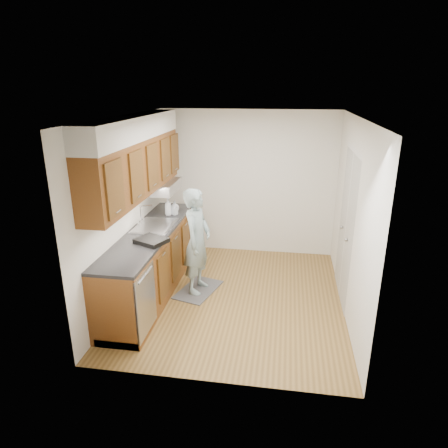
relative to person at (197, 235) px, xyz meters
name	(u,v)px	position (x,y,z in m)	size (l,w,h in m)	color
floor	(234,297)	(0.55, -0.11, -0.88)	(3.50, 3.50, 0.00)	olive
ceiling	(236,117)	(0.55, -0.11, 1.62)	(3.50, 3.50, 0.00)	white
wall_left	(128,209)	(-0.95, -0.11, 0.37)	(0.02, 3.50, 2.50)	silver
wall_right	(352,220)	(2.05, -0.11, 0.37)	(0.02, 3.50, 2.50)	silver
wall_back	(248,184)	(0.55, 1.64, 0.37)	(3.00, 0.02, 2.50)	silver
counter	(152,260)	(-0.65, -0.12, -0.39)	(0.64, 2.80, 1.30)	brown
upper_cabinets	(137,158)	(-0.78, -0.07, 1.07)	(0.47, 2.80, 1.21)	brown
closet_door	(346,228)	(2.04, 0.19, 0.14)	(0.02, 1.22, 2.05)	silver
floor_mat	(198,290)	(0.00, 0.00, -0.87)	(0.46, 0.78, 0.01)	#5A5A5C
person	(197,235)	(0.00, 0.00, 0.00)	(0.61, 0.41, 1.73)	#88A1A6
soap_bottle_a	(168,206)	(-0.60, 0.62, 0.20)	(0.11, 0.11, 0.29)	silver
soap_bottle_b	(175,209)	(-0.51, 0.67, 0.14)	(0.08, 0.08, 0.17)	silver
soap_bottle_c	(175,206)	(-0.55, 0.82, 0.15)	(0.14, 0.14, 0.18)	silver
soda_can	(169,212)	(-0.59, 0.62, 0.12)	(0.07, 0.07, 0.12)	#A31B32
dish_rack	(151,241)	(-0.48, -0.54, 0.09)	(0.37, 0.31, 0.06)	black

